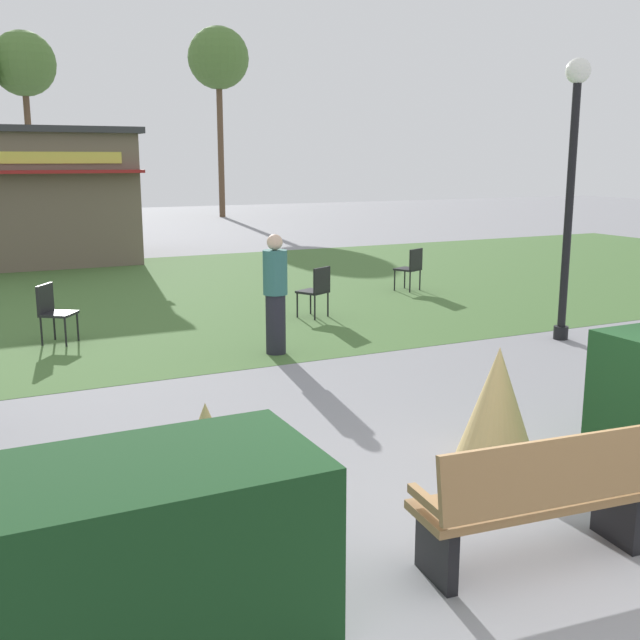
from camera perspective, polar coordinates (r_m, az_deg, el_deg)
ground_plane at (r=5.94m, az=16.76°, el=-15.62°), size 80.00×80.00×0.00m
lawn_patch at (r=15.75m, az=-12.14°, el=1.80°), size 36.00×12.00×0.01m
park_bench at (r=5.42m, az=16.07°, el=-12.70°), size 1.74×0.69×0.95m
hedge_left at (r=4.54m, az=-14.40°, el=-16.86°), size 2.19×1.10×1.08m
ornamental_grass_behind_left at (r=7.19m, az=13.10°, el=-6.02°), size 0.72×0.72×1.04m
ornamental_grass_behind_right at (r=6.00m, az=-8.45°, el=-10.22°), size 0.70×0.70×0.90m
lamppost_mid at (r=11.95m, az=18.29°, el=10.83°), size 0.36×0.36×4.11m
trash_bin at (r=4.76m, az=-16.21°, el=-16.84°), size 0.52×0.52×0.89m
cafe_chair_west at (r=13.15m, az=-0.24°, el=2.43°), size 0.59×0.59×0.89m
cafe_chair_east at (r=11.98m, az=-19.34°, el=0.81°), size 0.61×0.61×0.89m
cafe_chair_center at (r=15.99m, az=6.83°, el=4.04°), size 0.58×0.58×0.89m
person_strolling at (r=10.66m, az=-3.35°, el=1.98°), size 0.34×0.34×1.69m
parked_car_center_slot at (r=30.36m, az=-19.51°, el=7.36°), size 4.26×2.18×1.20m
tree_left_bg at (r=37.22m, az=-7.59°, el=18.70°), size 2.80×2.80×8.65m
tree_right_bg at (r=37.53m, az=-21.27°, el=17.31°), size 2.80×2.80×8.20m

